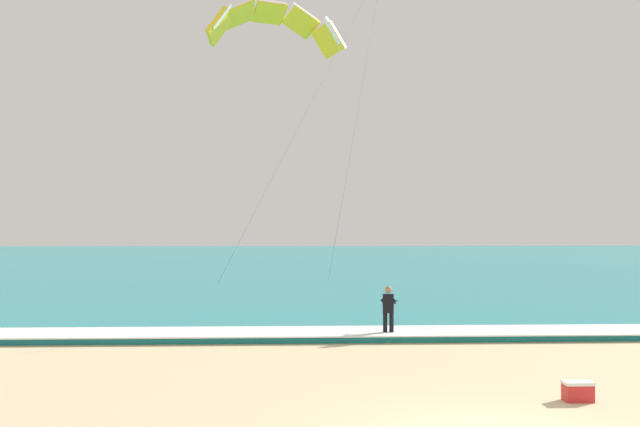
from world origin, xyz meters
name	(u,v)px	position (x,y,z in m)	size (l,w,h in m)	color
sea	(319,259)	(0.00, 70.25, 0.10)	(200.00, 120.00, 0.20)	teal
surf_foam	(394,331)	(0.00, 11.25, 0.22)	(200.00, 2.39, 0.04)	white
surfboard	(388,339)	(-0.23, 10.91, 0.03)	(0.72, 1.46, 0.09)	white
kitesurfer	(388,310)	(-0.22, 10.93, 0.94)	(0.59, 0.59, 1.69)	black
kite_primary	(273,23)	(-4.10, 20.20, 12.73)	(6.61, 10.42, 12.55)	yellow
cooler_box	(578,391)	(2.50, 2.66, 0.20)	(0.58, 0.38, 0.40)	red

